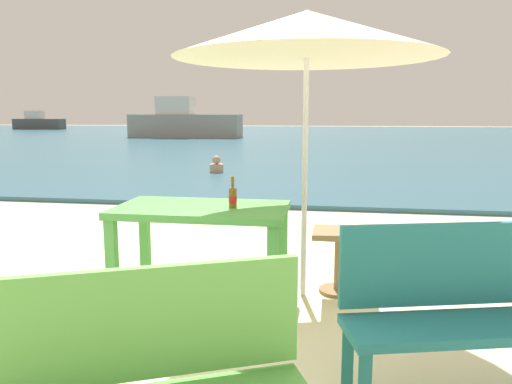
% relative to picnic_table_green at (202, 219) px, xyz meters
% --- Properties ---
extents(ground_plane, '(120.00, 120.00, 0.00)m').
position_rel_picnic_table_green_xyz_m(ground_plane, '(0.34, -1.22, -0.65)').
color(ground_plane, beige).
extents(sea_water, '(120.00, 50.00, 0.08)m').
position_rel_picnic_table_green_xyz_m(sea_water, '(0.34, 28.78, -0.61)').
color(sea_water, '#2D6075').
rests_on(sea_water, ground_plane).
extents(picnic_table_green, '(1.40, 0.80, 0.76)m').
position_rel_picnic_table_green_xyz_m(picnic_table_green, '(0.00, 0.00, 0.00)').
color(picnic_table_green, '#4C9E47').
rests_on(picnic_table_green, ground_plane).
extents(beer_bottle_amber, '(0.07, 0.07, 0.26)m').
position_rel_picnic_table_green_xyz_m(beer_bottle_amber, '(0.27, -0.03, 0.20)').
color(beer_bottle_amber, brown).
rests_on(beer_bottle_amber, picnic_table_green).
extents(patio_umbrella, '(2.10, 2.10, 2.30)m').
position_rel_picnic_table_green_xyz_m(patio_umbrella, '(0.84, 0.12, 1.47)').
color(patio_umbrella, silver).
rests_on(patio_umbrella, ground_plane).
extents(side_table_wood, '(0.44, 0.44, 0.54)m').
position_rel_picnic_table_green_xyz_m(side_table_wood, '(1.13, 0.23, -0.30)').
color(side_table_wood, olive).
rests_on(side_table_wood, ground_plane).
extents(bench_teal_center, '(1.25, 0.66, 0.95)m').
position_rel_picnic_table_green_xyz_m(bench_teal_center, '(1.72, -1.31, -0.11)').
color(bench_teal_center, '#237275').
rests_on(bench_teal_center, ground_plane).
extents(bench_green_left, '(1.24, 0.82, 0.95)m').
position_rel_picnic_table_green_xyz_m(bench_green_left, '(0.42, -2.25, -0.11)').
color(bench_green_left, '#60B24C').
rests_on(bench_green_left, ground_plane).
extents(swimmer_person, '(0.34, 0.34, 0.41)m').
position_rel_picnic_table_green_xyz_m(swimmer_person, '(-1.81, 7.91, -0.41)').
color(swimmer_person, tan).
rests_on(swimmer_person, sea_water).
extents(boat_ferry, '(4.73, 1.29, 1.72)m').
position_rel_picnic_table_green_xyz_m(boat_ferry, '(-26.58, 38.71, 0.05)').
color(boat_ferry, '#4C4C4C').
rests_on(boat_ferry, sea_water).
extents(boat_cargo_ship, '(6.80, 1.86, 2.47)m').
position_rel_picnic_table_green_xyz_m(boat_cargo_ship, '(-8.12, 25.34, 0.32)').
color(boat_cargo_ship, gray).
rests_on(boat_cargo_ship, sea_water).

